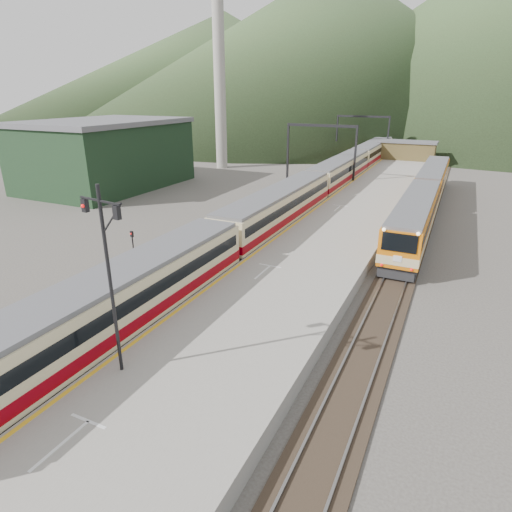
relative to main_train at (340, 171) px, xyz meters
The scene contains 16 objects.
track_main 15.05m from the main_train, 90.00° to the right, with size 2.60×200.00×0.23m.
track_far 15.86m from the main_train, 108.54° to the right, with size 2.60×200.00×0.23m.
track_second 18.94m from the main_train, 52.36° to the right, with size 2.60×200.00×0.23m.
platform 17.89m from the main_train, 71.68° to the right, with size 8.00×100.00×1.00m, color gray.
gantry_near 4.51m from the main_train, behind, with size 9.55×0.25×8.00m.
gantry_far 25.49m from the main_train, 96.48° to the left, with size 9.55×0.25×8.00m.
warehouse 30.91m from the main_train, 155.25° to the right, with size 14.50×20.50×8.60m.
smokestack 26.47m from the main_train, 162.14° to the left, with size 1.80×1.80×30.00m, color #9E998E.
station_shed 23.76m from the main_train, 76.37° to the left, with size 9.40×4.40×3.10m.
hill_a 143.62m from the main_train, 106.49° to the left, with size 180.00×180.00×60.00m, color #314124.
hill_d 222.04m from the main_train, 122.96° to the left, with size 200.00×200.00×55.00m, color #314124.
main_train is the anchor object (origin of this frame).
second_train 15.48m from the main_train, 42.01° to the right, with size 2.69×36.62×3.28m.
signal_mast 45.08m from the main_train, 86.47° to the right, with size 2.19×0.49×7.81m.
short_signal_b 27.91m from the main_train, 94.52° to the right, with size 0.24×0.18×2.27m.
short_signal_c 33.51m from the main_train, 101.91° to the right, with size 0.25×0.20×2.27m.
Camera 1 is at (14.28, -1.08, 11.83)m, focal length 30.00 mm.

